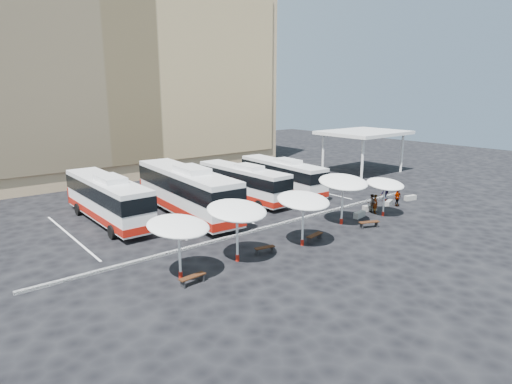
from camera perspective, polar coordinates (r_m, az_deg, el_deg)
ground at (r=31.99m, az=2.02°, el=-5.07°), size 120.00×120.00×0.00m
sandstone_building at (r=58.25m, az=-19.78°, el=15.13°), size 42.00×18.25×29.60m
service_canopy at (r=55.15m, az=14.18°, el=7.55°), size 10.00×8.00×5.20m
curb_divider at (r=32.33m, az=1.43°, el=-4.73°), size 34.00×0.25×0.15m
bay_lines at (r=38.10m, az=-5.93°, el=-2.07°), size 24.15×12.00×0.01m
bus_0 at (r=35.28m, az=-19.23°, el=-0.74°), size 2.87×12.16×3.86m
bus_1 at (r=35.40m, az=-9.27°, el=0.27°), size 3.84×13.69×4.29m
bus_2 at (r=40.03m, az=-1.77°, el=1.39°), size 2.77×11.11×3.51m
bus_3 at (r=43.18m, az=3.45°, el=2.29°), size 3.16×11.29×3.54m
sunshade_0 at (r=23.42m, az=-10.30°, el=-4.54°), size 4.44×4.47×3.55m
sunshade_1 at (r=25.37m, az=-2.56°, el=-2.51°), size 3.77×3.82×3.76m
sunshade_2 at (r=28.16m, az=6.33°, el=-1.17°), size 3.86×3.90×3.64m
sunshade_3 at (r=33.16m, az=11.56°, el=1.27°), size 4.78×4.81×3.91m
sunshade_4 at (r=36.35m, az=16.84°, el=1.00°), size 3.67×3.70×3.16m
wood_bench_0 at (r=23.58m, az=-8.47°, el=-11.26°), size 1.57×0.52×0.47m
wood_bench_1 at (r=27.50m, az=1.17°, el=-7.53°), size 1.40×0.64×0.41m
wood_bench_2 at (r=29.88m, az=7.84°, el=-5.83°), size 1.57×0.68×0.47m
wood_bench_3 at (r=33.47m, az=14.85°, el=-4.02°), size 1.63×1.00×0.49m
conc_bench_0 at (r=35.98m, az=13.64°, el=-2.94°), size 1.34×0.62×0.48m
conc_bench_1 at (r=38.13m, az=14.91°, el=-2.08°), size 1.37×0.72×0.49m
conc_bench_2 at (r=40.42m, az=17.28°, el=-1.41°), size 1.22×0.73×0.43m
conc_bench_3 at (r=42.94m, az=19.88°, el=-0.73°), size 1.28×0.68×0.46m
passenger_0 at (r=37.32m, az=15.66°, el=-1.55°), size 0.67×0.71×1.63m
passenger_1 at (r=37.74m, az=15.15°, el=-1.43°), size 0.89×0.78×1.54m
passenger_2 at (r=40.17m, az=18.35°, el=-0.71°), size 0.98×0.47×1.61m
passenger_3 at (r=41.71m, az=16.80°, el=0.06°), size 1.19×0.71×1.82m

